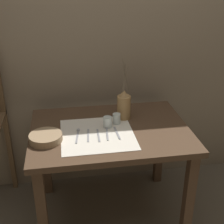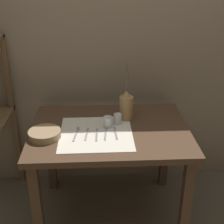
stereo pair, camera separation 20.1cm
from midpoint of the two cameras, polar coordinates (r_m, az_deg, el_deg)
ground_plane at (r=2.49m, az=2.09°, el=-17.81°), size 12.00×12.00×0.00m
stone_wall_back at (r=2.36m, az=1.53°, el=13.04°), size 7.00×0.06×2.40m
wooden_table at (r=2.12m, az=2.35°, el=-5.57°), size 1.05×0.76×0.72m
linen_cloth at (r=2.00m, az=-0.05°, el=-4.00°), size 0.46×0.46×0.00m
pitcher_with_flowers at (r=2.16m, az=5.29°, el=1.05°), size 0.09×0.09×0.43m
wooden_bowl at (r=1.98m, az=-9.38°, el=-4.08°), size 0.20×0.20×0.05m
glass_tumbler_near at (r=2.06m, az=2.02°, el=-1.87°), size 0.06×0.06×0.07m
glass_tumbler_far at (r=2.11m, az=3.77°, el=-1.32°), size 0.05×0.05×0.07m
spoon_outer at (r=2.03m, az=-3.54°, el=-3.51°), size 0.04×0.17×0.02m
fork_outer at (r=1.99m, az=-1.76°, el=-4.13°), size 0.03×0.16×0.00m
knife_center at (r=1.98m, az=0.10°, el=-4.23°), size 0.02×0.16×0.00m
spoon_inner at (r=2.04m, az=1.77°, el=-3.31°), size 0.03×0.17×0.02m
fork_inner at (r=2.00m, az=3.58°, el=-3.96°), size 0.02×0.16×0.00m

